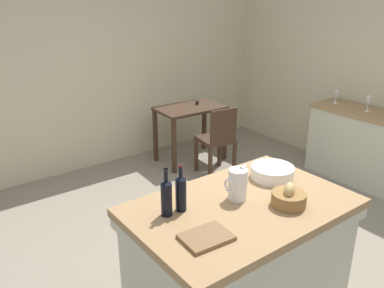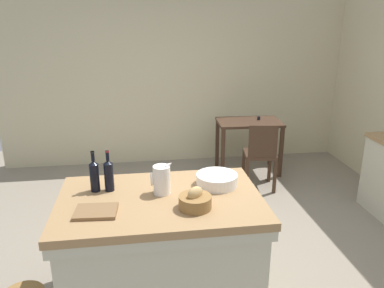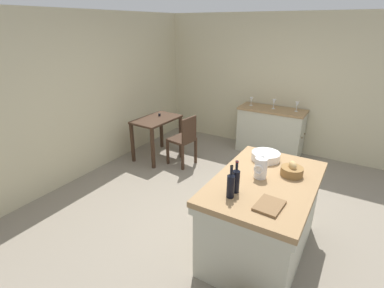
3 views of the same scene
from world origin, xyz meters
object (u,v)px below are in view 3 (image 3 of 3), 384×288
at_px(wine_bottle_amber, 231,185).
at_px(island_table, 262,214).
at_px(writing_desk, 157,125).
at_px(wine_glass_middle, 251,100).
at_px(pitcher, 261,168).
at_px(wine_glass_far_left, 297,105).
at_px(wash_bowl, 266,156).
at_px(wine_bottle_dark, 236,180).
at_px(side_cabinet, 270,131).
at_px(cutting_board, 269,205).
at_px(wooden_chair, 184,139).
at_px(wine_glass_left, 274,102).
at_px(bread_basket, 292,170).

bearing_deg(wine_bottle_amber, island_table, -20.97).
relative_size(island_table, wine_bottle_amber, 4.68).
distance_m(writing_desk, wine_glass_middle, 1.91).
distance_m(island_table, writing_desk, 2.90).
relative_size(pitcher, wine_glass_far_left, 1.45).
height_order(pitcher, wine_glass_far_left, pitcher).
bearing_deg(wash_bowl, writing_desk, 67.65).
bearing_deg(pitcher, wine_bottle_dark, 164.61).
distance_m(side_cabinet, writing_desk, 2.21).
bearing_deg(wash_bowl, cutting_board, -160.10).
distance_m(writing_desk, wooden_chair, 0.63).
distance_m(island_table, wash_bowl, 0.68).
bearing_deg(side_cabinet, wine_bottle_amber, -169.99).
relative_size(pitcher, wash_bowl, 0.80).
xyz_separation_m(island_table, wine_glass_far_left, (2.78, 0.33, 0.53)).
bearing_deg(wine_glass_left, wooden_chair, 138.96).
distance_m(writing_desk, wash_bowl, 2.57).
bearing_deg(pitcher, writing_desk, 59.97).
xyz_separation_m(side_cabinet, pitcher, (-2.73, -0.68, 0.57)).
bearing_deg(wine_glass_middle, island_table, -156.65).
xyz_separation_m(cutting_board, wine_bottle_dark, (0.07, 0.35, 0.12)).
distance_m(wash_bowl, bread_basket, 0.42).
distance_m(side_cabinet, wine_bottle_amber, 3.33).
distance_m(wash_bowl, wine_glass_middle, 2.52).
height_order(writing_desk, bread_basket, bread_basket).
xyz_separation_m(wash_bowl, wine_glass_left, (2.29, 0.59, 0.07)).
distance_m(side_cabinet, pitcher, 2.87).
bearing_deg(wine_glass_far_left, island_table, -173.25).
distance_m(side_cabinet, cutting_board, 3.36).
bearing_deg(writing_desk, wine_bottle_dark, -127.71).
distance_m(wine_bottle_dark, wine_glass_far_left, 3.16).
distance_m(bread_basket, wine_bottle_amber, 0.82).
bearing_deg(island_table, wine_glass_middle, 23.35).
bearing_deg(wine_bottle_amber, wine_glass_middle, 17.24).
bearing_deg(wooden_chair, cutting_board, -131.88).
xyz_separation_m(pitcher, wine_glass_left, (2.73, 0.67, -0.00)).
relative_size(island_table, wine_bottle_dark, 4.65).
relative_size(cutting_board, wine_glass_far_left, 1.57).
height_order(side_cabinet, wine_glass_left, wine_glass_left).
distance_m(wash_bowl, wine_glass_left, 2.36).
distance_m(wash_bowl, cutting_board, 0.97).
bearing_deg(wine_glass_middle, wooden_chair, 152.09).
xyz_separation_m(wash_bowl, wine_glass_far_left, (2.32, 0.17, 0.06)).
distance_m(wine_bottle_dark, wine_bottle_amber, 0.11).
bearing_deg(bread_basket, cutting_board, 177.90).
bearing_deg(pitcher, wash_bowl, 10.82).
bearing_deg(wine_bottle_dark, wash_bowl, -1.61).
height_order(cutting_board, wine_bottle_amber, wine_bottle_amber).
height_order(bread_basket, wine_bottle_dark, wine_bottle_dark).
bearing_deg(bread_basket, island_table, 139.61).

